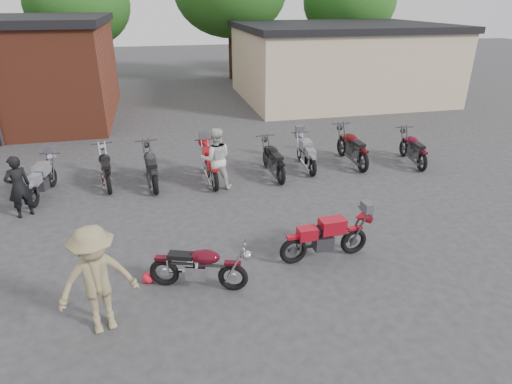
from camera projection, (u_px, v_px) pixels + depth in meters
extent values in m
plane|color=#323134|center=(230.00, 279.00, 8.28)|extent=(90.00, 90.00, 0.00)
cube|color=tan|center=(338.00, 64.00, 22.61)|extent=(10.00, 8.00, 3.50)
ellipsoid|color=red|center=(148.00, 278.00, 8.13)|extent=(0.32, 0.32, 0.22)
imported|color=black|center=(19.00, 187.00, 10.35)|extent=(0.69, 0.63, 1.58)
imported|color=silver|center=(216.00, 159.00, 11.86)|extent=(0.90, 0.73, 1.76)
imported|color=#897B55|center=(97.00, 280.00, 6.66)|extent=(1.37, 1.00, 1.89)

